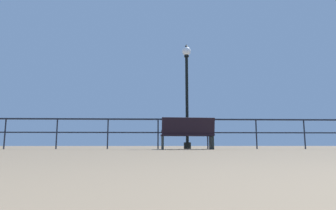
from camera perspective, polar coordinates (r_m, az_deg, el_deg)
name	(u,v)px	position (r m, az deg, el deg)	size (l,w,h in m)	color
pier_railing	(183,127)	(9.28, 3.07, -4.48)	(24.83, 0.05, 1.01)	black
bench_near_left	(188,133)	(8.38, 4.06, -5.69)	(1.61, 0.79, 0.94)	black
lamppost_center	(187,86)	(9.70, 3.89, 3.87)	(0.31, 0.31, 3.69)	black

